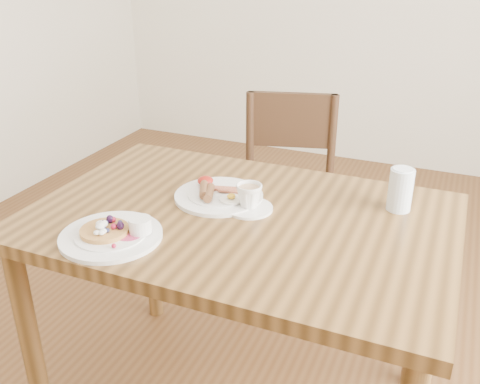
{
  "coord_description": "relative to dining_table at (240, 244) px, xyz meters",
  "views": [
    {
      "loc": [
        0.53,
        -1.25,
        1.45
      ],
      "look_at": [
        0.0,
        0.0,
        0.82
      ],
      "focal_mm": 40.0,
      "sensor_mm": 36.0,
      "label": 1
    }
  ],
  "objects": [
    {
      "name": "pancake_plate",
      "position": [
        -0.25,
        -0.26,
        0.11
      ],
      "size": [
        0.27,
        0.27,
        0.06
      ],
      "color": "white",
      "rests_on": "dining_table"
    },
    {
      "name": "dining_table",
      "position": [
        0.0,
        0.0,
        0.0
      ],
      "size": [
        1.2,
        0.8,
        0.75
      ],
      "color": "brown",
      "rests_on": "ground"
    },
    {
      "name": "breakfast_plate",
      "position": [
        -0.11,
        0.07,
        0.11
      ],
      "size": [
        0.27,
        0.27,
        0.04
      ],
      "color": "white",
      "rests_on": "dining_table"
    },
    {
      "name": "water_glass",
      "position": [
        0.41,
        0.21,
        0.16
      ],
      "size": [
        0.07,
        0.07,
        0.13
      ],
      "primitive_type": "cylinder",
      "color": "silver",
      "rests_on": "dining_table"
    },
    {
      "name": "chair_far",
      "position": [
        -0.1,
        0.76,
        -0.16
      ],
      "size": [
        0.52,
        0.52,
        0.88
      ],
      "rotation": [
        0.0,
        0.0,
        3.41
      ],
      "color": "#351D13",
      "rests_on": "ground"
    },
    {
      "name": "teacup_saucer",
      "position": [
        0.01,
        0.04,
        0.13
      ],
      "size": [
        0.14,
        0.14,
        0.08
      ],
      "color": "white",
      "rests_on": "dining_table"
    }
  ]
}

